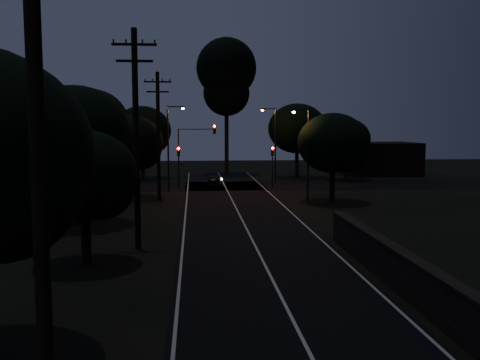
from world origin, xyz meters
TOP-DOWN VIEW (x-y plane):
  - road_surface at (0.00, 31.12)m, footprint 60.00×70.00m
  - utility_pole_near at (-6.00, -2.00)m, footprint 2.20×0.30m
  - utility_pole_mid at (-6.00, 15.00)m, footprint 2.20×0.30m
  - utility_pole_far at (-6.00, 32.00)m, footprint 2.20×0.30m
  - tree_left_b at (-7.83, 11.90)m, footprint 4.77×4.77m
  - tree_left_c at (-10.26, 21.86)m, footprint 6.90×6.90m
  - tree_left_d at (-8.30, 33.89)m, footprint 5.59×5.59m
  - tree_far_nw at (-8.77, 49.87)m, footprint 6.60×6.60m
  - tree_far_w at (-13.72, 45.84)m, footprint 7.86×7.86m
  - tree_far_ne at (9.24, 49.86)m, footprint 6.88×6.88m
  - tree_far_e at (14.19, 46.89)m, footprint 5.49×5.49m
  - tree_right_a at (8.20, 29.89)m, footprint 5.67×5.67m
  - tall_pine at (1.00, 55.00)m, footprint 7.46×7.46m
  - building_left at (-20.00, 52.00)m, footprint 10.00×8.00m
  - building_right at (20.00, 53.00)m, footprint 9.00×7.00m
  - signal_left at (-4.60, 39.99)m, footprint 0.28×0.35m
  - signal_right at (4.60, 39.99)m, footprint 0.28×0.35m
  - signal_mast at (-2.91, 39.99)m, footprint 3.70×0.35m
  - streetlight_a at (-5.31, 38.00)m, footprint 1.66×0.26m
  - streetlight_b at (5.31, 44.00)m, footprint 1.66×0.26m
  - streetlight_c at (5.83, 30.00)m, footprint 1.46×0.26m
  - car at (-1.09, 40.91)m, footprint 1.92×3.87m

SIDE VIEW (x-z plane):
  - road_surface at x=0.00m, z-range 0.00..0.03m
  - car at x=-1.09m, z-range 0.00..1.27m
  - building_right at x=20.00m, z-range 0.00..4.00m
  - building_left at x=-20.00m, z-range 0.00..4.40m
  - signal_left at x=-4.60m, z-range 0.79..4.89m
  - signal_right at x=4.60m, z-range 0.79..4.89m
  - tree_left_b at x=-7.83m, z-range 0.90..6.96m
  - signal_mast at x=-2.91m, z-range 1.21..7.46m
  - streetlight_c at x=5.83m, z-range 0.60..8.10m
  - tree_far_e at x=14.19m, z-range 1.03..7.99m
  - tree_left_d at x=-8.30m, z-range 1.05..8.14m
  - streetlight_a at x=-5.31m, z-range 0.64..8.64m
  - streetlight_b at x=5.31m, z-range 0.64..8.64m
  - tree_right_a at x=8.20m, z-range 1.07..8.27m
  - tree_far_nw at x=-8.77m, z-range 1.23..9.59m
  - utility_pole_far at x=-6.00m, z-range 0.23..10.73m
  - tree_far_ne at x=9.24m, z-range 1.28..9.98m
  - tree_left_c at x=-10.26m, z-range 1.28..9.99m
  - utility_pole_mid at x=-6.00m, z-range 0.24..11.24m
  - utility_pole_near at x=-6.00m, z-range 0.25..12.25m
  - tree_far_w at x=-13.72m, z-range 1.50..11.52m
  - tall_pine at x=1.00m, z-range 3.75..20.70m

